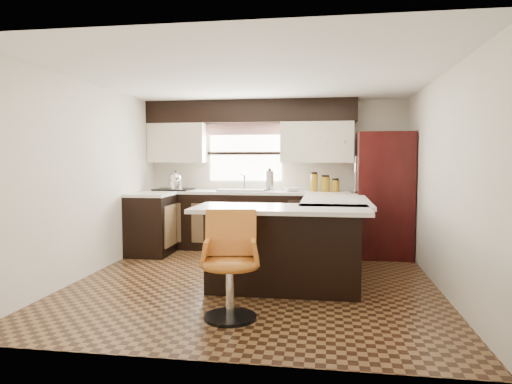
% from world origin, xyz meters
% --- Properties ---
extents(floor, '(4.40, 4.40, 0.00)m').
position_xyz_m(floor, '(0.00, 0.00, 0.00)').
color(floor, '#49301A').
rests_on(floor, ground).
extents(ceiling, '(4.40, 4.40, 0.00)m').
position_xyz_m(ceiling, '(0.00, 0.00, 2.40)').
color(ceiling, silver).
rests_on(ceiling, wall_back).
extents(wall_back, '(4.40, 0.00, 4.40)m').
position_xyz_m(wall_back, '(0.00, 2.20, 1.20)').
color(wall_back, beige).
rests_on(wall_back, floor).
extents(wall_front, '(4.40, 0.00, 4.40)m').
position_xyz_m(wall_front, '(0.00, -2.20, 1.20)').
color(wall_front, beige).
rests_on(wall_front, floor).
extents(wall_left, '(0.00, 4.40, 4.40)m').
position_xyz_m(wall_left, '(-2.10, 0.00, 1.20)').
color(wall_left, beige).
rests_on(wall_left, floor).
extents(wall_right, '(0.00, 4.40, 4.40)m').
position_xyz_m(wall_right, '(2.10, 0.00, 1.20)').
color(wall_right, beige).
rests_on(wall_right, floor).
extents(base_cab_back, '(3.30, 0.60, 0.90)m').
position_xyz_m(base_cab_back, '(-0.45, 1.90, 0.45)').
color(base_cab_back, black).
rests_on(base_cab_back, floor).
extents(base_cab_left, '(0.60, 0.70, 0.90)m').
position_xyz_m(base_cab_left, '(-1.80, 1.25, 0.45)').
color(base_cab_left, black).
rests_on(base_cab_left, floor).
extents(counter_back, '(3.30, 0.60, 0.04)m').
position_xyz_m(counter_back, '(-0.45, 1.90, 0.92)').
color(counter_back, silver).
rests_on(counter_back, base_cab_back).
extents(counter_left, '(0.60, 0.70, 0.04)m').
position_xyz_m(counter_left, '(-1.80, 1.25, 0.92)').
color(counter_left, silver).
rests_on(counter_left, base_cab_left).
extents(soffit, '(3.40, 0.35, 0.36)m').
position_xyz_m(soffit, '(-0.40, 2.03, 2.22)').
color(soffit, black).
rests_on(soffit, wall_back).
extents(upper_cab_left, '(0.94, 0.35, 0.64)m').
position_xyz_m(upper_cab_left, '(-1.62, 2.03, 1.72)').
color(upper_cab_left, beige).
rests_on(upper_cab_left, wall_back).
extents(upper_cab_right, '(1.14, 0.35, 0.64)m').
position_xyz_m(upper_cab_right, '(0.68, 2.03, 1.72)').
color(upper_cab_right, beige).
rests_on(upper_cab_right, wall_back).
extents(window_pane, '(1.20, 0.02, 0.90)m').
position_xyz_m(window_pane, '(-0.50, 2.18, 1.55)').
color(window_pane, white).
rests_on(window_pane, wall_back).
extents(valance, '(1.30, 0.06, 0.18)m').
position_xyz_m(valance, '(-0.50, 2.14, 1.94)').
color(valance, '#D19B93').
rests_on(valance, wall_back).
extents(sink, '(0.75, 0.45, 0.03)m').
position_xyz_m(sink, '(-0.50, 1.88, 0.96)').
color(sink, '#B2B2B7').
rests_on(sink, counter_back).
extents(dishwasher, '(0.58, 0.03, 0.78)m').
position_xyz_m(dishwasher, '(0.55, 1.61, 0.43)').
color(dishwasher, black).
rests_on(dishwasher, floor).
extents(cooktop, '(0.58, 0.50, 0.02)m').
position_xyz_m(cooktop, '(-1.65, 1.88, 0.96)').
color(cooktop, black).
rests_on(cooktop, counter_back).
extents(peninsula_long, '(0.60, 1.95, 0.90)m').
position_xyz_m(peninsula_long, '(0.90, 0.62, 0.45)').
color(peninsula_long, black).
rests_on(peninsula_long, floor).
extents(peninsula_return, '(1.65, 0.60, 0.90)m').
position_xyz_m(peninsula_return, '(0.38, -0.35, 0.45)').
color(peninsula_return, black).
rests_on(peninsula_return, floor).
extents(counter_pen_long, '(0.84, 1.95, 0.04)m').
position_xyz_m(counter_pen_long, '(0.95, 0.62, 0.92)').
color(counter_pen_long, silver).
rests_on(counter_pen_long, peninsula_long).
extents(counter_pen_return, '(1.89, 0.84, 0.04)m').
position_xyz_m(counter_pen_return, '(0.35, -0.44, 0.92)').
color(counter_pen_return, silver).
rests_on(counter_pen_return, peninsula_return).
extents(refrigerator, '(0.79, 0.76, 1.85)m').
position_xyz_m(refrigerator, '(1.68, 1.69, 0.92)').
color(refrigerator, black).
rests_on(refrigerator, floor).
extents(bar_chair, '(0.60, 0.60, 0.99)m').
position_xyz_m(bar_chair, '(-0.02, -1.31, 0.49)').
color(bar_chair, '#BD6921').
rests_on(bar_chair, floor).
extents(kettle, '(0.22, 0.22, 0.29)m').
position_xyz_m(kettle, '(-1.61, 1.88, 1.12)').
color(kettle, silver).
rests_on(kettle, cooktop).
extents(percolator, '(0.15, 0.15, 0.33)m').
position_xyz_m(percolator, '(-0.06, 1.90, 1.11)').
color(percolator, silver).
rests_on(percolator, counter_back).
extents(mixing_bowl, '(0.33, 0.33, 0.06)m').
position_xyz_m(mixing_bowl, '(0.29, 1.90, 0.98)').
color(mixing_bowl, white).
rests_on(mixing_bowl, counter_back).
extents(canister_large, '(0.12, 0.12, 0.28)m').
position_xyz_m(canister_large, '(0.64, 1.92, 1.08)').
color(canister_large, olive).
rests_on(canister_large, counter_back).
extents(canister_med, '(0.14, 0.14, 0.23)m').
position_xyz_m(canister_med, '(0.82, 1.92, 1.06)').
color(canister_med, olive).
rests_on(canister_med, counter_back).
extents(canister_small, '(0.13, 0.13, 0.18)m').
position_xyz_m(canister_small, '(0.97, 1.92, 1.03)').
color(canister_small, olive).
rests_on(canister_small, counter_back).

